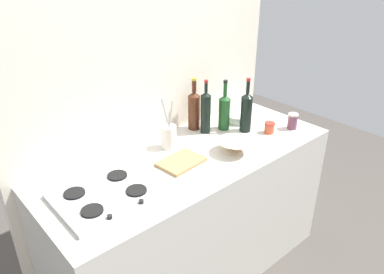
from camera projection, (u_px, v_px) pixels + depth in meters
name	position (u px, v px, depth m)	size (l,w,h in m)	color
ground_plane	(192.00, 268.00, 2.57)	(6.00, 6.00, 0.00)	#47423D
counter_block	(192.00, 217.00, 2.37)	(1.80, 0.70, 0.90)	beige
backsplash_panel	(151.00, 84.00, 2.27)	(1.90, 0.06, 2.47)	beige
stovetop_hob	(106.00, 194.00, 1.80)	(0.47, 0.39, 0.04)	#B2B2B7
plate_stack	(239.00, 117.00, 2.60)	(0.21, 0.21, 0.05)	white
wine_bottle_leftmost	(206.00, 112.00, 2.38)	(0.07, 0.07, 0.35)	black
wine_bottle_mid_left	(194.00, 109.00, 2.43)	(0.08, 0.08, 0.35)	#472314
wine_bottle_mid_right	(246.00, 111.00, 2.40)	(0.07, 0.07, 0.36)	black
wine_bottle_rightmost	(224.00, 111.00, 2.43)	(0.08, 0.08, 0.34)	#19471E
mixing_bowl	(235.00, 146.00, 2.18)	(0.21, 0.21, 0.08)	beige
utensil_crock	(168.00, 136.00, 2.22)	(0.10, 0.10, 0.32)	silver
condiment_jar_front	(269.00, 128.00, 2.41)	(0.07, 0.07, 0.07)	#C64C2D
condiment_jar_rear	(293.00, 121.00, 2.46)	(0.07, 0.07, 0.11)	#66384C
cutting_board	(181.00, 162.00, 2.08)	(0.25, 0.18, 0.02)	#9E7A4C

